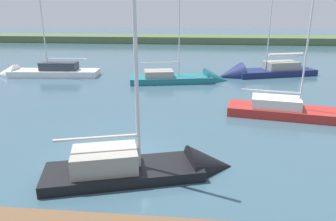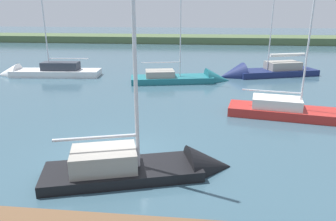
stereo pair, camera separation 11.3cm
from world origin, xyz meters
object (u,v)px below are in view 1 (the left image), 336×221
at_px(sailboat_inner_slip, 187,81).
at_px(sailboat_far_right, 310,116).
at_px(sailboat_behind_pier, 154,170).
at_px(sailboat_near_dock, 41,74).
at_px(sailboat_outer_mooring, 258,74).

height_order(sailboat_inner_slip, sailboat_far_right, sailboat_far_right).
xyz_separation_m(sailboat_behind_pier, sailboat_far_right, (-7.71, -6.94, -0.05)).
bearing_deg(sailboat_far_right, sailboat_near_dock, 165.11).
bearing_deg(sailboat_inner_slip, sailboat_near_dock, 163.26).
distance_m(sailboat_near_dock, sailboat_far_right, 22.61).
xyz_separation_m(sailboat_inner_slip, sailboat_near_dock, (13.28, -1.12, 0.09)).
bearing_deg(sailboat_behind_pier, sailboat_outer_mooring, 53.25).
xyz_separation_m(sailboat_near_dock, sailboat_outer_mooring, (-19.64, -1.97, 0.04)).
bearing_deg(sailboat_inner_slip, sailboat_outer_mooring, 13.92).
distance_m(sailboat_behind_pier, sailboat_outer_mooring, 19.89).
xyz_separation_m(sailboat_inner_slip, sailboat_outer_mooring, (-6.36, -3.08, 0.13)).
bearing_deg(sailboat_far_right, sailboat_behind_pier, -127.44).
bearing_deg(sailboat_behind_pier, sailboat_far_right, 25.68).
height_order(sailboat_behind_pier, sailboat_outer_mooring, sailboat_outer_mooring).
bearing_deg(sailboat_outer_mooring, sailboat_near_dock, -12.70).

